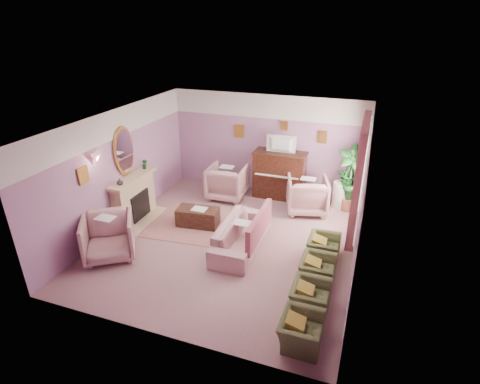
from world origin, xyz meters
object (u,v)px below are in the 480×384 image
(floral_armchair_right, at_px, (307,193))
(olive_chair_b, at_px, (310,293))
(floral_armchair_front, at_px, (108,235))
(olive_chair_d, at_px, (324,244))
(side_table, at_px, (342,195))
(piano, at_px, (279,175))
(olive_chair_c, at_px, (318,266))
(olive_chair_a, at_px, (301,327))
(television, at_px, (280,143))
(coffee_table, at_px, (198,217))
(sofa, at_px, (242,230))
(floral_armchair_left, at_px, (227,180))

(floral_armchair_right, xyz_separation_m, olive_chair_b, (0.72, -3.64, -0.20))
(floral_armchair_front, relative_size, olive_chair_d, 1.40)
(olive_chair_d, distance_m, side_table, 2.59)
(piano, xyz_separation_m, olive_chair_c, (1.62, -3.45, -0.33))
(olive_chair_a, height_order, olive_chair_b, same)
(television, xyz_separation_m, coffee_table, (-1.47, -2.21, -1.38))
(sofa, xyz_separation_m, floral_armchair_left, (-1.22, 2.27, 0.10))
(floral_armchair_left, relative_size, olive_chair_b, 1.40)
(coffee_table, bearing_deg, olive_chair_c, -21.04)
(olive_chair_a, bearing_deg, floral_armchair_front, 166.77)
(floral_armchair_left, xyz_separation_m, olive_chair_c, (2.99, -2.91, -0.20))
(piano, bearing_deg, coffee_table, -122.98)
(television, relative_size, floral_armchair_left, 0.77)
(television, bearing_deg, floral_armchair_left, -160.37)
(floral_armchair_right, bearing_deg, coffee_table, -145.54)
(sofa, height_order, floral_armchair_left, floral_armchair_left)
(piano, distance_m, floral_armchair_left, 1.47)
(floral_armchair_right, height_order, olive_chair_c, floral_armchair_right)
(piano, xyz_separation_m, television, (0.00, -0.05, 0.95))
(coffee_table, xyz_separation_m, floral_armchair_right, (2.37, 1.63, 0.30))
(olive_chair_c, bearing_deg, floral_armchair_front, -171.60)
(olive_chair_b, height_order, olive_chair_c, same)
(floral_armchair_right, height_order, olive_chair_d, floral_armchair_right)
(coffee_table, height_order, floral_armchair_front, floral_armchair_front)
(floral_armchair_front, bearing_deg, piano, 56.91)
(olive_chair_c, bearing_deg, sofa, 160.00)
(floral_armchair_left, relative_size, floral_armchair_right, 1.00)
(olive_chair_d, bearing_deg, olive_chair_b, -90.00)
(olive_chair_c, bearing_deg, television, 115.56)
(sofa, height_order, side_table, sofa)
(piano, bearing_deg, floral_armchair_right, -34.96)
(piano, distance_m, olive_chair_b, 4.58)
(floral_armchair_left, height_order, olive_chair_b, floral_armchair_left)
(olive_chair_b, relative_size, side_table, 1.06)
(floral_armchair_front, bearing_deg, sofa, 26.91)
(olive_chair_c, height_order, olive_chair_d, same)
(floral_armchair_right, bearing_deg, floral_armchair_left, 177.59)
(side_table, bearing_deg, olive_chair_a, -91.53)
(floral_armchair_right, relative_size, olive_chair_a, 1.40)
(coffee_table, bearing_deg, floral_armchair_right, 34.46)
(olive_chair_b, height_order, side_table, side_table)
(sofa, bearing_deg, floral_armchair_front, -153.09)
(coffee_table, relative_size, floral_armchair_right, 0.96)
(piano, distance_m, olive_chair_a, 5.35)
(olive_chair_a, distance_m, olive_chair_c, 1.64)
(coffee_table, relative_size, floral_armchair_front, 0.96)
(television, height_order, floral_armchair_right, television)
(floral_armchair_left, bearing_deg, piano, 21.47)
(piano, bearing_deg, floral_armchair_left, -158.53)
(piano, relative_size, floral_armchair_left, 1.35)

